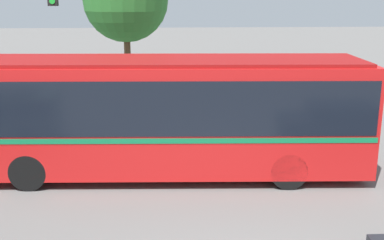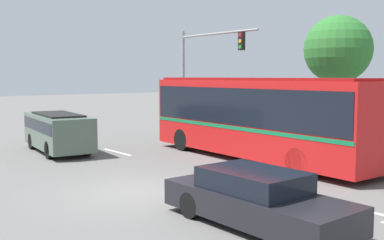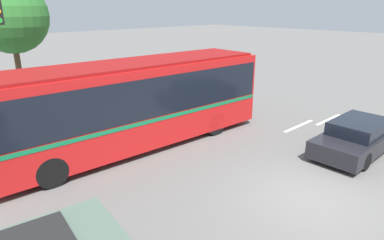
{
  "view_description": "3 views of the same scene",
  "coord_description": "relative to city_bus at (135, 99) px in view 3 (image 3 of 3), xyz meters",
  "views": [
    {
      "loc": [
        -1.64,
        -6.37,
        5.09
      ],
      "look_at": [
        -0.89,
        5.93,
        1.82
      ],
      "focal_mm": 44.47,
      "sensor_mm": 36.0,
      "label": 1
    },
    {
      "loc": [
        11.59,
        -7.26,
        3.44
      ],
      "look_at": [
        -1.23,
        3.07,
        1.88
      ],
      "focal_mm": 43.39,
      "sensor_mm": 36.0,
      "label": 2
    },
    {
      "loc": [
        -8.38,
        -3.93,
        5.34
      ],
      "look_at": [
        0.04,
        5.12,
        1.12
      ],
      "focal_mm": 31.28,
      "sensor_mm": 36.0,
      "label": 3
    }
  ],
  "objects": [
    {
      "name": "sedan_foreground",
      "position": [
        5.88,
        -6.31,
        -1.3
      ],
      "size": [
        4.74,
        1.83,
        1.29
      ],
      "rotation": [
        0.0,
        0.0,
        0.0
      ],
      "color": "black",
      "rests_on": "ground"
    },
    {
      "name": "flowering_hedge",
      "position": [
        1.38,
        3.52,
        -1.05
      ],
      "size": [
        7.28,
        1.33,
        1.75
      ],
      "color": "#286028",
      "rests_on": "ground"
    },
    {
      "name": "lane_stripe_mid",
      "position": [
        6.85,
        -3.27,
        -1.91
      ],
      "size": [
        2.4,
        0.16,
        0.01
      ],
      "primitive_type": "cube",
      "color": "silver",
      "rests_on": "ground"
    },
    {
      "name": "street_tree_left",
      "position": [
        -1.73,
        8.11,
        2.95
      ],
      "size": [
        3.67,
        3.67,
        6.72
      ],
      "color": "brown",
      "rests_on": "ground"
    },
    {
      "name": "lane_stripe_near",
      "position": [
        8.77,
        -3.79,
        -1.91
      ],
      "size": [
        2.4,
        0.16,
        0.01
      ],
      "primitive_type": "cube",
      "color": "silver",
      "rests_on": "ground"
    },
    {
      "name": "city_bus",
      "position": [
        0.0,
        0.0,
        0.0
      ],
      "size": [
        11.21,
        3.15,
        3.37
      ],
      "rotation": [
        0.0,
        0.0,
        3.09
      ],
      "color": "red",
      "rests_on": "ground"
    },
    {
      "name": "ground_plane",
      "position": [
        1.48,
        -6.74,
        -1.92
      ],
      "size": [
        140.0,
        140.0,
        0.0
      ],
      "primitive_type": "plane",
      "color": "slate"
    }
  ]
}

